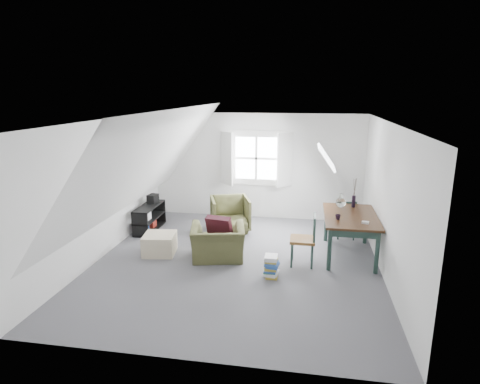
% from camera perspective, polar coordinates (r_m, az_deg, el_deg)
% --- Properties ---
extents(floor, '(5.50, 5.50, 0.00)m').
position_cam_1_polar(floor, '(7.32, -0.54, -9.97)').
color(floor, '#545459').
rests_on(floor, ground).
extents(ceiling, '(5.50, 5.50, 0.00)m').
position_cam_1_polar(ceiling, '(6.69, -0.59, 9.95)').
color(ceiling, white).
rests_on(ceiling, wall_back).
extents(wall_back, '(5.00, 0.00, 5.00)m').
position_cam_1_polar(wall_back, '(9.55, 2.35, 3.66)').
color(wall_back, silver).
rests_on(wall_back, ground).
extents(wall_front, '(5.00, 0.00, 5.00)m').
position_cam_1_polar(wall_front, '(4.36, -7.05, -9.50)').
color(wall_front, silver).
rests_on(wall_front, ground).
extents(wall_left, '(0.00, 5.50, 5.50)m').
position_cam_1_polar(wall_left, '(7.73, -19.13, 0.35)').
color(wall_left, silver).
rests_on(wall_left, ground).
extents(wall_right, '(0.00, 5.50, 5.50)m').
position_cam_1_polar(wall_right, '(6.92, 20.26, -1.30)').
color(wall_right, silver).
rests_on(wall_right, ground).
extents(slope_left, '(3.19, 5.50, 4.48)m').
position_cam_1_polar(slope_left, '(7.22, -12.81, 4.11)').
color(slope_left, white).
rests_on(slope_left, wall_left).
extents(slope_right, '(3.19, 5.50, 4.48)m').
position_cam_1_polar(slope_right, '(6.69, 12.63, 3.35)').
color(slope_right, white).
rests_on(slope_right, wall_right).
extents(dormer_window, '(1.71, 0.35, 1.30)m').
position_cam_1_polar(dormer_window, '(9.45, 2.31, 4.77)').
color(dormer_window, white).
rests_on(dormer_window, wall_back).
extents(skylight, '(0.35, 0.75, 0.47)m').
position_cam_1_polar(skylight, '(7.98, 12.19, 4.86)').
color(skylight, white).
rests_on(skylight, slope_right).
extents(armchair_near, '(1.11, 1.02, 0.62)m').
position_cam_1_polar(armchair_near, '(7.49, -3.14, -9.38)').
color(armchair_near, '#434524').
rests_on(armchair_near, floor).
extents(armchair_far, '(1.03, 1.04, 0.75)m').
position_cam_1_polar(armchair_far, '(8.91, -1.40, -5.45)').
color(armchair_far, '#434524').
rests_on(armchair_far, floor).
extents(throw_pillow, '(0.51, 0.36, 0.49)m').
position_cam_1_polar(throw_pillow, '(7.43, -2.94, -5.16)').
color(throw_pillow, '#3B101B').
rests_on(throw_pillow, armchair_near).
extents(ottoman, '(0.65, 0.65, 0.38)m').
position_cam_1_polar(ottoman, '(7.77, -11.35, -7.24)').
color(ottoman, '#C5B695').
rests_on(ottoman, floor).
extents(dining_table, '(0.95, 1.58, 0.79)m').
position_cam_1_polar(dining_table, '(7.64, 15.41, -3.93)').
color(dining_table, black).
rests_on(dining_table, floor).
extents(demijohn, '(0.20, 0.20, 0.28)m').
position_cam_1_polar(demijohn, '(7.99, 14.14, -1.42)').
color(demijohn, silver).
rests_on(demijohn, dining_table).
extents(vase_twigs, '(0.07, 0.08, 0.57)m').
position_cam_1_polar(vase_twigs, '(8.11, 15.86, -1.21)').
color(vase_twigs, black).
rests_on(vase_twigs, dining_table).
extents(cup, '(0.10, 0.10, 0.09)m').
position_cam_1_polar(cup, '(7.30, 13.73, -3.81)').
color(cup, black).
rests_on(cup, dining_table).
extents(paper_box, '(0.13, 0.10, 0.04)m').
position_cam_1_polar(paper_box, '(7.20, 17.39, -4.15)').
color(paper_box, white).
rests_on(paper_box, dining_table).
extents(dining_chair_far, '(0.39, 0.39, 0.83)m').
position_cam_1_polar(dining_chair_far, '(8.62, 14.89, -3.60)').
color(dining_chair_far, brown).
rests_on(dining_chair_far, floor).
extents(dining_chair_near, '(0.43, 0.43, 0.92)m').
position_cam_1_polar(dining_chair_near, '(7.15, 9.18, -6.61)').
color(dining_chair_near, brown).
rests_on(dining_chair_near, floor).
extents(media_shelf, '(0.36, 1.07, 0.55)m').
position_cam_1_polar(media_shelf, '(9.07, -12.82, -3.79)').
color(media_shelf, black).
rests_on(media_shelf, floor).
extents(electronics_box, '(0.21, 0.27, 0.20)m').
position_cam_1_polar(electronics_box, '(9.22, -12.29, -0.96)').
color(electronics_box, black).
rests_on(electronics_box, media_shelf).
extents(magazine_stack, '(0.27, 0.32, 0.36)m').
position_cam_1_polar(magazine_stack, '(6.74, 4.48, -10.51)').
color(magazine_stack, '#B29933').
rests_on(magazine_stack, floor).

